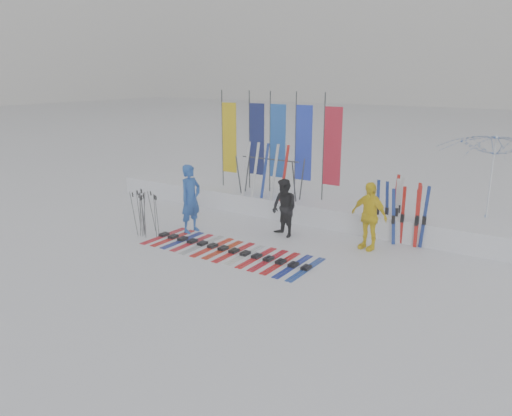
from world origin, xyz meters
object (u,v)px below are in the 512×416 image
Objects in this scene: tent_canopy at (491,183)px; ski_rack at (270,172)px; person_black at (284,208)px; person_yellow at (369,216)px; person_blue at (191,199)px; ski_row at (229,250)px.

tent_canopy is 1.54× the size of ski_rack.
tent_canopy is at bearing 59.16° from person_black.
ski_rack is (-1.43, 1.55, 0.59)m from person_black.
person_black is at bearing -47.29° from ski_rack.
tent_canopy is at bearing 68.02° from person_yellow.
ski_rack reaches higher than person_yellow.
person_blue is 2.62m from person_black.
person_black is 2.30m from person_yellow.
ski_row is at bearing -108.20° from person_blue.
person_yellow is 0.38× the size of ski_row.
ski_rack is at bearing -162.06° from tent_canopy.
person_yellow is 0.55× the size of tent_canopy.
tent_canopy reaches higher than person_yellow.
ski_row is at bearing -129.62° from person_yellow.
ski_rack is at bearing 154.42° from person_black.
ski_rack is at bearing -16.03° from person_blue.
person_black is (2.38, 1.09, -0.16)m from person_blue.
person_yellow is at bearing 29.04° from person_black.
tent_canopy reaches higher than ski_row.
ski_row is (1.84, -0.73, -0.92)m from person_blue.
ski_row is (-0.54, -1.82, -0.76)m from person_black.
person_blue is 8.33m from tent_canopy.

